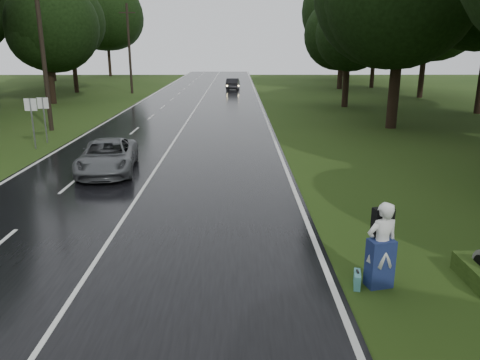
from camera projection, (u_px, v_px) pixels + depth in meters
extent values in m
plane|color=#263D12|center=(82.00, 284.00, 10.80)|extent=(160.00, 160.00, 0.00)
cube|color=black|center=(181.00, 131.00, 30.00)|extent=(12.00, 140.00, 0.04)
cube|color=silver|center=(181.00, 131.00, 29.99)|extent=(0.12, 140.00, 0.01)
imported|color=#505255|center=(108.00, 156.00, 20.09)|extent=(2.90, 5.20, 1.37)
imported|color=black|center=(233.00, 84.00, 57.81)|extent=(1.72, 4.26, 1.37)
imported|color=silver|center=(382.00, 245.00, 10.46)|extent=(0.84, 0.66, 2.04)
cube|color=navy|center=(380.00, 263.00, 10.58)|extent=(0.65, 0.51, 1.14)
cube|color=black|center=(383.00, 222.00, 10.61)|extent=(0.51, 0.35, 0.65)
cube|color=teal|center=(357.00, 280.00, 10.66)|extent=(0.24, 0.51, 0.35)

